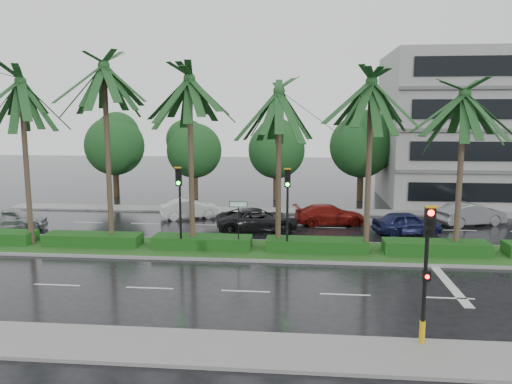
# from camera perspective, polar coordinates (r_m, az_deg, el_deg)

# --- Properties ---
(ground) EXTENTS (120.00, 120.00, 0.00)m
(ground) POSITION_cam_1_polar(r_m,az_deg,el_deg) (25.39, 0.11, -7.42)
(ground) COLOR black
(ground) RESTS_ON ground
(near_sidewalk) EXTENTS (40.00, 2.40, 0.12)m
(near_sidewalk) POSITION_cam_1_polar(r_m,az_deg,el_deg) (15.90, -3.48, -17.49)
(near_sidewalk) COLOR gray
(near_sidewalk) RESTS_ON ground
(far_sidewalk) EXTENTS (40.00, 2.00, 0.12)m
(far_sidewalk) POSITION_cam_1_polar(r_m,az_deg,el_deg) (37.02, 1.85, -2.15)
(far_sidewalk) COLOR gray
(far_sidewalk) RESTS_ON ground
(median) EXTENTS (36.00, 4.00, 0.15)m
(median) POSITION_cam_1_polar(r_m,az_deg,el_deg) (26.32, 0.32, -6.65)
(median) COLOR gray
(median) RESTS_ON ground
(hedge) EXTENTS (35.20, 1.40, 0.60)m
(hedge) POSITION_cam_1_polar(r_m,az_deg,el_deg) (26.23, 0.32, -5.87)
(hedge) COLOR #143F12
(hedge) RESTS_ON median
(lane_markings) EXTENTS (34.00, 13.06, 0.01)m
(lane_markings) POSITION_cam_1_polar(r_m,az_deg,el_deg) (24.89, 7.06, -7.81)
(lane_markings) COLOR silver
(lane_markings) RESTS_ON ground
(palm_row) EXTENTS (26.30, 4.20, 10.25)m
(palm_row) POSITION_cam_1_polar(r_m,az_deg,el_deg) (25.55, -2.52, 10.98)
(palm_row) COLOR #3C3223
(palm_row) RESTS_ON median
(signal_near) EXTENTS (0.34, 0.45, 4.36)m
(signal_near) POSITION_cam_1_polar(r_m,az_deg,el_deg) (16.01, 18.89, -8.35)
(signal_near) COLOR black
(signal_near) RESTS_ON near_sidewalk
(signal_median_left) EXTENTS (0.34, 0.42, 4.36)m
(signal_median_left) POSITION_cam_1_polar(r_m,az_deg,el_deg) (25.68, -8.74, -0.47)
(signal_median_left) COLOR black
(signal_median_left) RESTS_ON median
(signal_median_right) EXTENTS (0.34, 0.42, 4.36)m
(signal_median_right) POSITION_cam_1_polar(r_m,az_deg,el_deg) (24.92, 3.61, -0.67)
(signal_median_right) COLOR black
(signal_median_right) RESTS_ON median
(street_sign) EXTENTS (0.95, 0.09, 2.60)m
(street_sign) POSITION_cam_1_polar(r_m,az_deg,el_deg) (25.46, -2.03, -2.46)
(street_sign) COLOR black
(street_sign) RESTS_ON median
(bg_trees) EXTENTS (33.13, 5.20, 7.52)m
(bg_trees) POSITION_cam_1_polar(r_m,az_deg,el_deg) (41.96, 3.14, 5.47)
(bg_trees) COLOR #3B2C1A
(bg_trees) RESTS_ON ground
(building) EXTENTS (16.00, 10.00, 12.00)m
(building) POSITION_cam_1_polar(r_m,az_deg,el_deg) (44.78, 24.84, 6.61)
(building) COLOR gray
(building) RESTS_ON ground
(car_silver) EXTENTS (2.99, 4.58, 1.45)m
(car_silver) POSITION_cam_1_polar(r_m,az_deg,el_deg) (34.37, -26.20, -2.79)
(car_silver) COLOR #93979A
(car_silver) RESTS_ON ground
(car_white) EXTENTS (2.78, 4.28, 1.33)m
(car_white) POSITION_cam_1_polar(r_m,az_deg,el_deg) (34.82, -7.54, -1.91)
(car_white) COLOR beige
(car_white) RESTS_ON ground
(car_darkgrey) EXTENTS (3.54, 5.52, 1.42)m
(car_darkgrey) POSITION_cam_1_polar(r_m,az_deg,el_deg) (30.72, 0.17, -3.19)
(car_darkgrey) COLOR black
(car_darkgrey) RESTS_ON ground
(car_red) EXTENTS (2.70, 4.85, 1.33)m
(car_red) POSITION_cam_1_polar(r_m,az_deg,el_deg) (32.86, 8.38, -2.57)
(car_red) COLOR maroon
(car_red) RESTS_ON ground
(car_blue) EXTENTS (2.54, 4.34, 1.39)m
(car_blue) POSITION_cam_1_polar(r_m,az_deg,el_deg) (31.22, 16.88, -3.41)
(car_blue) COLOR #171B45
(car_blue) RESTS_ON ground
(car_grey) EXTENTS (3.06, 4.76, 1.48)m
(car_grey) POSITION_cam_1_polar(r_m,az_deg,el_deg) (35.20, 23.33, -2.32)
(car_grey) COLOR slate
(car_grey) RESTS_ON ground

